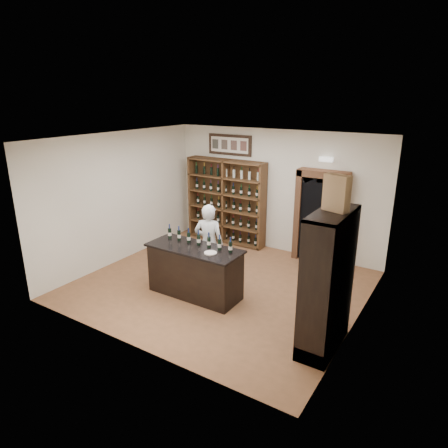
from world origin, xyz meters
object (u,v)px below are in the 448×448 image
(side_cabinet, at_px, (328,304))
(wine_crate, at_px, (337,193))
(tasting_counter, at_px, (195,271))
(shopkeeper, at_px, (209,244))
(wine_shelf, at_px, (227,201))
(counter_bottle_0, at_px, (170,233))

(side_cabinet, bearing_deg, wine_crate, 119.61)
(tasting_counter, bearing_deg, shopkeeper, 100.08)
(side_cabinet, height_order, shopkeeper, side_cabinet)
(tasting_counter, xyz_separation_m, side_cabinet, (2.72, -0.30, 0.26))
(wine_shelf, height_order, side_cabinet, same)
(shopkeeper, bearing_deg, counter_bottle_0, 22.42)
(tasting_counter, xyz_separation_m, wine_crate, (2.69, -0.25, 1.97))
(wine_shelf, relative_size, counter_bottle_0, 7.33)
(tasting_counter, height_order, shopkeeper, shopkeeper)
(tasting_counter, relative_size, side_cabinet, 0.85)
(shopkeeper, bearing_deg, wine_shelf, -84.62)
(counter_bottle_0, height_order, wine_crate, wine_crate)
(shopkeeper, height_order, wine_crate, wine_crate)
(side_cabinet, bearing_deg, tasting_counter, 173.72)
(wine_shelf, relative_size, shopkeeper, 1.31)
(tasting_counter, distance_m, counter_bottle_0, 0.96)
(side_cabinet, distance_m, wine_crate, 1.71)
(shopkeeper, bearing_deg, side_cabinet, 143.38)
(tasting_counter, distance_m, wine_crate, 3.35)
(wine_shelf, xyz_separation_m, wine_crate, (3.79, -3.18, 1.36))
(wine_shelf, distance_m, shopkeeper, 2.49)
(counter_bottle_0, xyz_separation_m, shopkeeper, (0.60, 0.51, -0.27))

